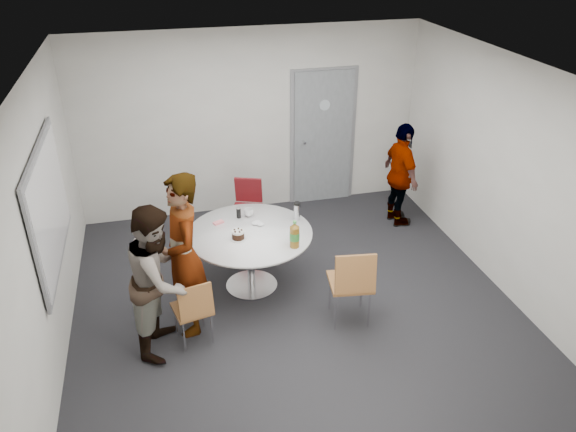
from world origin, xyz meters
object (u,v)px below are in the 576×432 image
object	(u,v)px
table	(253,240)
chair_near_left	(194,307)
door	(323,138)
person_left	(159,279)
person_right	(401,175)
whiteboard	(49,206)
person_main	(184,256)
chair_far	(247,202)
chair_near_right	(352,280)

from	to	relation	value
table	chair_near_left	bearing A→B (deg)	-132.05
door	person_left	bearing A→B (deg)	-131.93
table	person_right	bearing A→B (deg)	24.79
whiteboard	person_main	xyz separation A→B (m)	(1.25, -0.38, -0.54)
person_left	person_right	xyz separation A→B (m)	(3.43, 1.86, -0.05)
door	chair_near_left	distance (m)	3.78
door	whiteboard	distance (m)	4.25
door	chair_far	distance (m)	1.65
table	chair_near_right	xyz separation A→B (m)	(0.90, -0.95, -0.08)
door	chair_near_left	bearing A→B (deg)	-127.46
door	person_main	size ratio (longest dim) A/B	1.17
chair_far	person_left	xyz separation A→B (m)	(-1.26, -2.05, 0.31)
door	chair_far	bearing A→B (deg)	-148.00
chair_near_left	chair_near_right	xyz separation A→B (m)	(1.68, -0.08, 0.11)
door	person_left	xyz separation A→B (m)	(-2.58, -2.88, -0.21)
table	person_left	distance (m)	1.35
person_main	chair_near_right	bearing A→B (deg)	69.23
door	person_right	bearing A→B (deg)	-50.15
door	whiteboard	xyz separation A→B (m)	(-3.56, -2.28, 0.42)
whiteboard	chair_near_left	xyz separation A→B (m)	(1.29, -0.69, -0.98)
chair_near_left	person_main	world-z (taller)	person_main
chair_far	person_main	xyz separation A→B (m)	(-0.99, -1.83, 0.40)
person_main	whiteboard	bearing A→B (deg)	-114.91
chair_near_right	chair_near_left	bearing A→B (deg)	-174.98
whiteboard	table	bearing A→B (deg)	5.02
door	whiteboard	bearing A→B (deg)	-147.34
chair_near_left	chair_far	size ratio (longest dim) A/B	0.94
person_left	chair_far	bearing A→B (deg)	-13.73
table	chair_near_left	world-z (taller)	table
person_left	table	bearing A→B (deg)	-36.80
person_main	chair_near_left	bearing A→B (deg)	-0.68
chair_near_left	person_left	distance (m)	0.47
whiteboard	chair_near_left	size ratio (longest dim) A/B	2.43
table	person_main	bearing A→B (deg)	-145.77
door	chair_near_right	xyz separation A→B (m)	(-0.59, -3.05, -0.44)
chair_near_right	person_right	world-z (taller)	person_right
person_left	person_right	size ratio (longest dim) A/B	1.07
chair_near_right	person_left	distance (m)	2.01
table	chair_near_right	distance (m)	1.31
person_main	person_right	world-z (taller)	person_main
chair_near_right	person_main	bearing A→B (deg)	175.05
chair_far	table	bearing A→B (deg)	103.69
chair_far	person_main	size ratio (longest dim) A/B	0.46
chair_near_right	person_main	distance (m)	1.80
table	person_main	distance (m)	1.03
chair_far	person_main	distance (m)	2.12
person_left	person_main	bearing A→B (deg)	-33.44
person_main	person_right	size ratio (longest dim) A/B	1.20
whiteboard	person_right	size ratio (longest dim) A/B	1.25
person_right	whiteboard	bearing A→B (deg)	103.81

